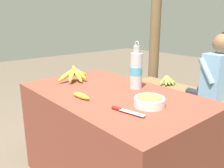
{
  "coord_description": "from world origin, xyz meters",
  "views": [
    {
      "loc": [
        1.15,
        -0.97,
        1.2
      ],
      "look_at": [
        -0.05,
        0.05,
        0.76
      ],
      "focal_mm": 38.0,
      "sensor_mm": 36.0,
      "label": 1
    }
  ],
  "objects": [
    {
      "name": "knife",
      "position": [
        0.3,
        -0.17,
        0.73
      ],
      "size": [
        0.2,
        0.06,
        0.02
      ],
      "rotation": [
        0.0,
        0.0,
        0.2
      ],
      "color": "#BCBCC1",
      "rests_on": "market_counter"
    },
    {
      "name": "seated_vendor",
      "position": [
        0.08,
        1.29,
        0.63
      ],
      "size": [
        0.44,
        0.41,
        1.08
      ],
      "rotation": [
        0.0,
        0.0,
        2.99
      ],
      "color": "#232328",
      "rests_on": "ground_plane"
    },
    {
      "name": "wooden_bench",
      "position": [
        -0.05,
        1.31,
        0.36
      ],
      "size": [
        1.73,
        0.32,
        0.43
      ],
      "color": "brown",
      "rests_on": "ground_plane"
    },
    {
      "name": "support_post_near",
      "position": [
        -1.01,
        1.64,
        1.27
      ],
      "size": [
        0.14,
        0.14,
        2.54
      ],
      "color": "brown",
      "rests_on": "ground_plane"
    },
    {
      "name": "water_bottle",
      "position": [
        0.03,
        0.2,
        0.85
      ],
      "size": [
        0.09,
        0.09,
        0.33
      ],
      "color": "silver",
      "rests_on": "market_counter"
    },
    {
      "name": "banana_bunch_ripe",
      "position": [
        -0.4,
        -0.03,
        0.78
      ],
      "size": [
        0.16,
        0.28,
        0.13
      ],
      "color": "#4C381E",
      "rests_on": "market_counter"
    },
    {
      "name": "serving_bowl",
      "position": [
        0.33,
        -0.0,
        0.75
      ],
      "size": [
        0.18,
        0.18,
        0.06
      ],
      "color": "white",
      "rests_on": "market_counter"
    },
    {
      "name": "market_counter",
      "position": [
        0.0,
        0.0,
        0.36
      ],
      "size": [
        1.27,
        0.77,
        0.72
      ],
      "color": "brown",
      "rests_on": "ground_plane"
    },
    {
      "name": "loose_banana_front",
      "position": [
        -0.03,
        -0.22,
        0.74
      ],
      "size": [
        0.15,
        0.05,
        0.04
      ],
      "rotation": [
        0.0,
        0.0,
        0.1
      ],
      "color": "gold",
      "rests_on": "market_counter"
    },
    {
      "name": "banana_bunch_green",
      "position": [
        -0.5,
        1.31,
        0.49
      ],
      "size": [
        0.14,
        0.26,
        0.12
      ],
      "color": "#4C381E",
      "rests_on": "wooden_bench"
    }
  ]
}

